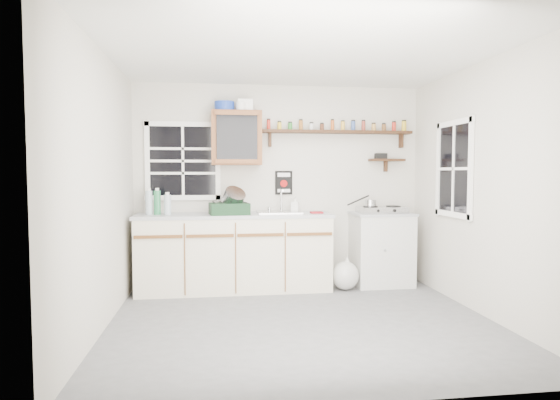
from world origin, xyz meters
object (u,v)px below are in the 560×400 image
at_px(upper_cabinet, 236,138).
at_px(spice_shelf, 339,131).
at_px(dish_rack, 231,205).
at_px(right_cabinet, 381,249).
at_px(hotplate, 382,210).
at_px(main_cabinet, 235,252).

relative_size(upper_cabinet, spice_shelf, 0.34).
bearing_deg(dish_rack, spice_shelf, 6.19).
distance_m(right_cabinet, spice_shelf, 1.57).
relative_size(right_cabinet, dish_rack, 1.88).
distance_m(dish_rack, hotplate, 1.88).
bearing_deg(main_cabinet, dish_rack, -115.14).
xyz_separation_m(upper_cabinet, spice_shelf, (1.29, 0.07, 0.11)).
distance_m(main_cabinet, hotplate, 1.89).
height_order(upper_cabinet, spice_shelf, upper_cabinet).
bearing_deg(upper_cabinet, dish_rack, -108.66).
height_order(right_cabinet, hotplate, hotplate).
xyz_separation_m(right_cabinet, upper_cabinet, (-1.80, 0.12, 1.37)).
relative_size(main_cabinet, hotplate, 3.81).
bearing_deg(right_cabinet, spice_shelf, 159.79).
xyz_separation_m(main_cabinet, hotplate, (1.83, 0.01, 0.49)).
bearing_deg(spice_shelf, upper_cabinet, -176.93).
xyz_separation_m(spice_shelf, hotplate, (0.50, -0.21, -0.98)).
bearing_deg(main_cabinet, upper_cabinet, 76.32).
xyz_separation_m(main_cabinet, upper_cabinet, (0.03, 0.14, 1.36)).
height_order(right_cabinet, spice_shelf, spice_shelf).
bearing_deg(spice_shelf, main_cabinet, -170.88).
distance_m(spice_shelf, hotplate, 1.13).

